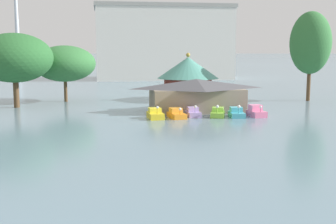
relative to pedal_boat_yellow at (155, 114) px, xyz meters
The scene contains 12 objects.
pedal_boat_yellow is the anchor object (origin of this frame).
pedal_boat_orange 2.61m from the pedal_boat_yellow, ahead, with size 2.11×3.21×1.41m.
pedal_boat_lavender 4.93m from the pedal_boat_yellow, ahead, with size 1.58×2.60×1.55m.
pedal_boat_lime 7.84m from the pedal_boat_yellow, ahead, with size 2.47×3.28×1.63m.
pedal_boat_cyan 10.10m from the pedal_boat_yellow, ahead, with size 1.96×3.00×1.65m.
pedal_boat_pink 12.64m from the pedal_boat_yellow, ahead, with size 1.96×2.86×1.49m.
boathouse 8.51m from the pedal_boat_yellow, 40.81° to the left, with size 13.09×7.61×4.36m.
green_roof_pavilion 20.55m from the pedal_boat_yellow, 67.33° to the left, with size 10.11×10.11×7.76m.
shoreline_tree_tall_left 23.61m from the pedal_boat_yellow, 144.57° to the left, with size 10.82×10.82×10.62m.
shoreline_tree_mid 23.47m from the pedal_boat_yellow, 121.81° to the left, with size 9.73×9.73×8.94m.
shoreline_tree_right 31.83m from the pedal_boat_yellow, 28.19° to the left, with size 6.54×6.54×14.33m.
background_building_block 73.00m from the pedal_boat_yellow, 80.97° to the left, with size 38.29×16.84×20.60m.
Camera 1 is at (1.75, -14.08, 8.22)m, focal length 46.10 mm.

